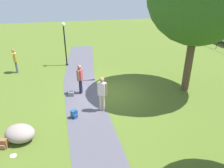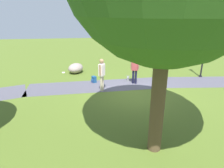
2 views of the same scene
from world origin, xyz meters
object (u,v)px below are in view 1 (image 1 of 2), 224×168
woman_with_handbag (80,77)px  man_near_boulder (102,92)px  frisbee_on_grass (13,156)px  lamp_post (65,39)px  backpack_by_boulder (4,144)px  passerby_on_path (15,59)px  spare_backpack_on_lawn (74,114)px  lawn_boulder (20,133)px  handbag_on_grass (71,94)px

woman_with_handbag → man_near_boulder: man_near_boulder is taller
man_near_boulder → frisbee_on_grass: man_near_boulder is taller
lamp_post → man_near_boulder: lamp_post is taller
woman_with_handbag → backpack_by_boulder: bearing=-39.9°
woman_with_handbag → frisbee_on_grass: bearing=-32.6°
passerby_on_path → woman_with_handbag: bearing=46.3°
backpack_by_boulder → spare_backpack_on_lawn: (-1.54, 2.83, 0.00)m
lawn_boulder → spare_backpack_on_lawn: 2.55m
lamp_post → man_near_boulder: size_ratio=1.78×
woman_with_handbag → lawn_boulder: bearing=-37.1°
lamp_post → spare_backpack_on_lawn: lamp_post is taller
lamp_post → woman_with_handbag: lamp_post is taller
man_near_boulder → handbag_on_grass: size_ratio=5.33×
man_near_boulder → frisbee_on_grass: size_ratio=7.52×
spare_backpack_on_lawn → woman_with_handbag: bearing=168.3°
backpack_by_boulder → woman_with_handbag: bearing=140.1°
lawn_boulder → man_near_boulder: (-1.58, 3.67, 0.72)m
lawn_boulder → frisbee_on_grass: lawn_boulder is taller
lamp_post → woman_with_handbag: 4.90m
lamp_post → frisbee_on_grass: 9.75m
spare_backpack_on_lawn → frisbee_on_grass: (2.09, -2.40, -0.18)m
frisbee_on_grass → passerby_on_path: bearing=-171.5°
passerby_on_path → spare_backpack_on_lawn: bearing=29.7°
lamp_post → lawn_boulder: (8.38, -2.05, -1.66)m
man_near_boulder → spare_backpack_on_lawn: size_ratio=4.53×
lamp_post → man_near_boulder: bearing=13.4°
woman_with_handbag → frisbee_on_grass: size_ratio=7.21×
lamp_post → man_near_boulder: (6.81, 1.63, -0.94)m
lamp_post → spare_backpack_on_lawn: bearing=1.6°
man_near_boulder → passerby_on_path: bearing=-139.9°
man_near_boulder → passerby_on_path: man_near_boulder is taller
backpack_by_boulder → spare_backpack_on_lawn: same height
woman_with_handbag → backpack_by_boulder: (3.98, -3.34, -0.82)m
handbag_on_grass → man_near_boulder: bearing=40.0°
man_near_boulder → handbag_on_grass: 2.51m
spare_backpack_on_lawn → frisbee_on_grass: size_ratio=1.66×
man_near_boulder → passerby_on_path: size_ratio=1.06×
lawn_boulder → handbag_on_grass: bearing=147.1°
woman_with_handbag → handbag_on_grass: (0.27, -0.58, -0.87)m
passerby_on_path → backpack_by_boulder: bearing=6.1°
handbag_on_grass → backpack_by_boulder: size_ratio=0.85×
woman_with_handbag → passerby_on_path: 5.79m
handbag_on_grass → frisbee_on_grass: 4.86m
spare_backpack_on_lawn → frisbee_on_grass: bearing=-48.9°
man_near_boulder → handbag_on_grass: (-1.79, -1.50, -0.92)m
backpack_by_boulder → man_near_boulder: bearing=114.3°
handbag_on_grass → frisbee_on_grass: handbag_on_grass is taller
passerby_on_path → backpack_by_boulder: passerby_on_path is taller
passerby_on_path → handbag_on_grass: size_ratio=5.01×
woman_with_handbag → frisbee_on_grass: 5.48m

